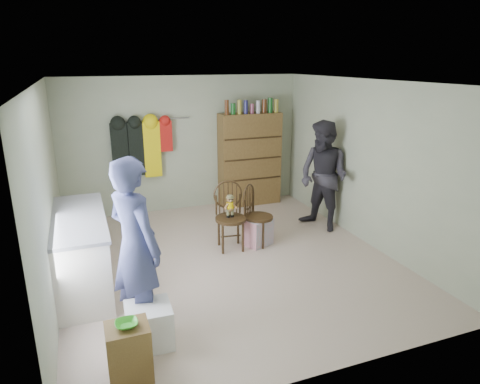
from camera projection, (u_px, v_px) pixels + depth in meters
name	position (u px, v px, depth m)	size (l,w,h in m)	color
ground_plane	(229.00, 261.00, 6.15)	(5.00, 5.00, 0.00)	beige
room_walls	(216.00, 146.00, 6.16)	(5.00, 5.00, 5.00)	#AEB699
counter	(82.00, 251.00, 5.35)	(0.64, 1.86, 0.94)	silver
stool	(129.00, 352.00, 3.81)	(0.38, 0.32, 0.54)	brown
bowl	(126.00, 324.00, 3.72)	(0.20, 0.20, 0.05)	green
plastic_tub	(149.00, 325.00, 4.30)	(0.45, 0.42, 0.42)	white
chair_front	(230.00, 212.00, 6.43)	(0.52, 0.52, 1.04)	#382613
chair_far	(255.00, 212.00, 6.59)	(0.60, 0.60, 0.95)	#382613
striped_bag	(258.00, 232.00, 6.63)	(0.40, 0.31, 0.42)	#E5727A
person_left	(135.00, 247.00, 4.34)	(0.69, 0.45, 1.89)	#414778
person_right	(323.00, 176.00, 7.07)	(0.89, 0.70, 1.84)	#2D2B33
dresser	(250.00, 159.00, 8.35)	(1.20, 0.39, 2.08)	brown
coat_rack	(140.00, 149.00, 7.63)	(1.42, 0.12, 1.09)	#99999E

